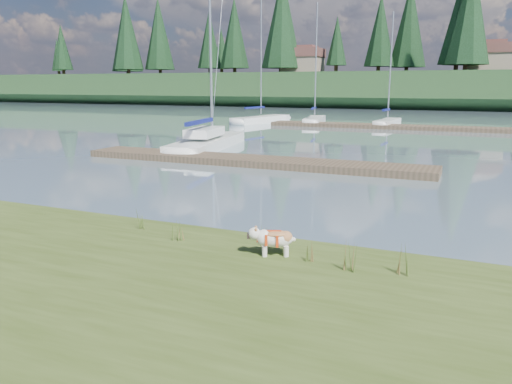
% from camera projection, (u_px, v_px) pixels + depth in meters
% --- Properties ---
extents(ground, '(200.00, 200.00, 0.00)m').
position_uv_depth(ground, '(405.00, 129.00, 39.24)').
color(ground, '#7C95A2').
rests_on(ground, ground).
extents(bank, '(60.00, 9.00, 0.35)m').
position_uv_depth(bank, '(63.00, 323.00, 6.99)').
color(bank, '#41521F').
rests_on(bank, ground).
extents(ridge, '(200.00, 20.00, 5.00)m').
position_uv_depth(ridge, '(444.00, 91.00, 77.18)').
color(ridge, '#1B351A').
rests_on(ridge, ground).
extents(bulldog, '(0.88, 0.60, 0.52)m').
position_uv_depth(bulldog, '(274.00, 238.00, 9.19)').
color(bulldog, silver).
rests_on(bulldog, bank).
extents(sailboat_main, '(3.47, 9.60, 13.49)m').
position_uv_depth(sailboat_main, '(212.00, 140.00, 27.84)').
color(sailboat_main, white).
rests_on(sailboat_main, ground).
extents(dock_near, '(16.00, 2.00, 0.30)m').
position_uv_depth(dock_near, '(248.00, 161.00, 21.99)').
color(dock_near, '#4C3D2C').
rests_on(dock_near, ground).
extents(dock_far, '(26.00, 2.20, 0.30)m').
position_uv_depth(dock_far, '(432.00, 128.00, 38.42)').
color(dock_far, '#4C3D2C').
rests_on(dock_far, ground).
extents(sailboat_bg_0, '(3.29, 8.43, 11.97)m').
position_uv_depth(sailboat_bg_0, '(265.00, 119.00, 46.53)').
color(sailboat_bg_0, white).
rests_on(sailboat_bg_0, ground).
extents(sailboat_bg_1, '(2.58, 7.04, 10.43)m').
position_uv_depth(sailboat_bg_1, '(315.00, 119.00, 45.22)').
color(sailboat_bg_1, white).
rests_on(sailboat_bg_1, ground).
extents(sailboat_bg_2, '(1.56, 6.10, 9.29)m').
position_uv_depth(sailboat_bg_2, '(389.00, 122.00, 42.29)').
color(sailboat_bg_2, white).
rests_on(sailboat_bg_2, ground).
extents(weed_0, '(0.17, 0.14, 0.50)m').
position_uv_depth(weed_0, '(178.00, 230.00, 10.08)').
color(weed_0, '#475B23').
rests_on(weed_0, bank).
extents(weed_1, '(0.17, 0.14, 0.40)m').
position_uv_depth(weed_1, '(266.00, 236.00, 9.83)').
color(weed_1, '#475B23').
rests_on(weed_1, bank).
extents(weed_2, '(0.17, 0.14, 0.55)m').
position_uv_depth(weed_2, '(351.00, 258.00, 8.42)').
color(weed_2, '#475B23').
rests_on(weed_2, bank).
extents(weed_3, '(0.17, 0.14, 0.51)m').
position_uv_depth(weed_3, '(142.00, 219.00, 10.88)').
color(weed_3, '#475B23').
rests_on(weed_3, bank).
extents(weed_4, '(0.17, 0.14, 0.45)m').
position_uv_depth(weed_4, '(312.00, 251.00, 8.88)').
color(weed_4, '#475B23').
rests_on(weed_4, bank).
extents(weed_5, '(0.17, 0.14, 0.61)m').
position_uv_depth(weed_5, '(405.00, 261.00, 8.20)').
color(weed_5, '#475B23').
rests_on(weed_5, bank).
extents(mud_lip, '(60.00, 0.50, 0.14)m').
position_uv_depth(mud_lip, '(213.00, 241.00, 10.95)').
color(mud_lip, '#33281C').
rests_on(mud_lip, ground).
extents(conifer_0, '(5.72, 5.72, 14.15)m').
position_uv_depth(conifer_0, '(127.00, 33.00, 91.30)').
color(conifer_0, '#382619').
rests_on(conifer_0, ridge).
extents(conifer_1, '(4.40, 4.40, 11.30)m').
position_uv_depth(conifer_1, '(209.00, 40.00, 89.27)').
color(conifer_1, '#382619').
rests_on(conifer_1, ridge).
extents(conifer_2, '(6.60, 6.60, 16.05)m').
position_uv_depth(conifer_2, '(282.00, 20.00, 80.21)').
color(conifer_2, '#382619').
rests_on(conifer_2, ridge).
extents(conifer_3, '(4.84, 4.84, 12.25)m').
position_uv_depth(conifer_3, '(380.00, 30.00, 78.27)').
color(conifer_3, '#382619').
rests_on(conifer_3, ridge).
extents(conifer_4, '(6.16, 6.16, 15.10)m').
position_uv_depth(conifer_4, '(470.00, 12.00, 67.50)').
color(conifer_4, '#382619').
rests_on(conifer_4, ridge).
extents(house_0, '(6.30, 5.30, 4.65)m').
position_uv_depth(house_0, '(303.00, 60.00, 82.13)').
color(house_0, gray).
rests_on(house_0, ridge).
extents(house_1, '(6.30, 5.30, 4.65)m').
position_uv_depth(house_1, '(489.00, 57.00, 72.02)').
color(house_1, gray).
rests_on(house_1, ridge).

